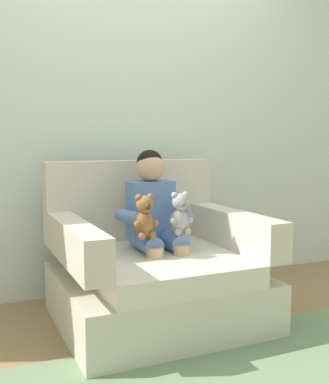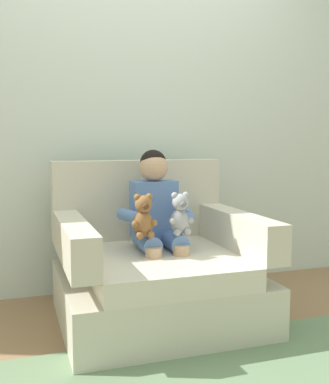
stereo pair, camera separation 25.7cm
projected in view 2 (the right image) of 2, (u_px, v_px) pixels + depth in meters
name	position (u px, v px, depth m)	size (l,w,h in m)	color
ground_plane	(158.00, 321.00, 2.69)	(8.00, 8.00, 0.00)	#936D4C
back_wall	(127.00, 103.00, 3.23)	(6.00, 0.10, 2.60)	silver
armchair	(155.00, 271.00, 2.71)	(1.10, 1.00, 0.91)	beige
seated_child	(157.00, 213.00, 2.72)	(0.45, 0.39, 0.82)	#597AB7
plush_brown	(143.00, 217.00, 2.51)	(0.14, 0.12, 0.24)	brown
plush_grey	(180.00, 215.00, 2.60)	(0.14, 0.12, 0.24)	#9E9EA3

